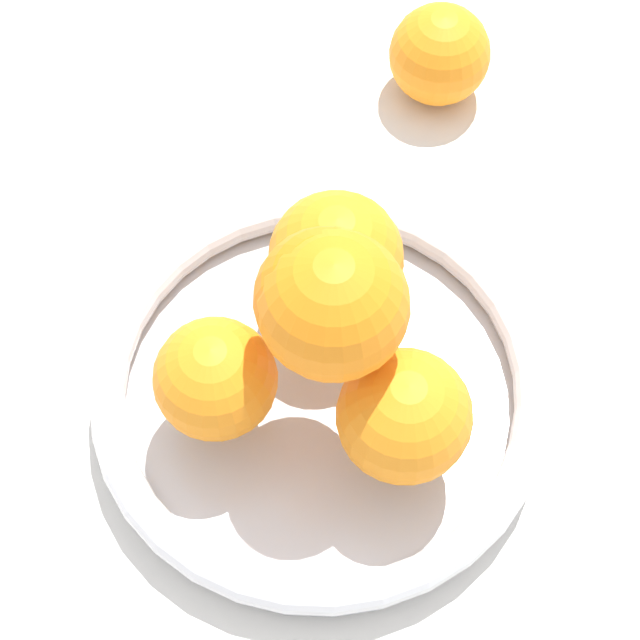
% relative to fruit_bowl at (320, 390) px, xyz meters
% --- Properties ---
extents(ground_plane, '(4.00, 4.00, 0.00)m').
position_rel_fruit_bowl_xyz_m(ground_plane, '(0.00, 0.00, -0.02)').
color(ground_plane, silver).
extents(fruit_bowl, '(0.28, 0.28, 0.04)m').
position_rel_fruit_bowl_xyz_m(fruit_bowl, '(0.00, 0.00, 0.00)').
color(fruit_bowl, silver).
rests_on(fruit_bowl, ground_plane).
extents(orange_pile, '(0.18, 0.18, 0.14)m').
position_rel_fruit_bowl_xyz_m(orange_pile, '(0.00, 0.00, 0.08)').
color(orange_pile, orange).
rests_on(orange_pile, fruit_bowl).
extents(stray_orange, '(0.07, 0.07, 0.07)m').
position_rel_fruit_bowl_xyz_m(stray_orange, '(-0.16, 0.23, 0.02)').
color(stray_orange, orange).
rests_on(stray_orange, ground_plane).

